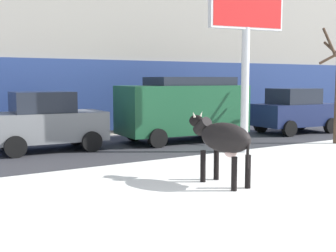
% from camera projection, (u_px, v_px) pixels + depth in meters
% --- Properties ---
extents(ground_plane, '(120.00, 120.00, 0.00)m').
position_uv_depth(ground_plane, '(280.00, 209.00, 7.88)').
color(ground_plane, white).
extents(road_strip, '(60.00, 5.60, 0.01)m').
position_uv_depth(road_strip, '(95.00, 149.00, 14.61)').
color(road_strip, '#333338').
rests_on(road_strip, ground).
extents(cow_black, '(0.67, 1.91, 1.54)m').
position_uv_depth(cow_black, '(223.00, 139.00, 9.58)').
color(cow_black, black).
rests_on(cow_black, ground).
extents(billboard, '(2.52, 0.58, 5.56)m').
position_uv_depth(billboard, '(247.00, 10.00, 13.49)').
color(billboard, silver).
rests_on(billboard, ground).
extents(car_grey_hatchback, '(3.62, 2.14, 1.86)m').
position_uv_depth(car_grey_hatchback, '(47.00, 122.00, 14.08)').
color(car_grey_hatchback, slate).
rests_on(car_grey_hatchback, ground).
extents(car_darkgreen_van, '(4.73, 2.39, 2.32)m').
position_uv_depth(car_darkgreen_van, '(183.00, 107.00, 16.19)').
color(car_darkgreen_van, '#194C2D').
rests_on(car_darkgreen_van, ground).
extents(car_navy_hatchback, '(3.62, 2.14, 1.86)m').
position_uv_depth(car_navy_hatchback, '(295.00, 111.00, 18.77)').
color(car_navy_hatchback, '#19234C').
rests_on(car_navy_hatchback, ground).
extents(pedestrian_by_cars, '(0.36, 0.24, 1.73)m').
position_uv_depth(pedestrian_by_cars, '(196.00, 109.00, 20.45)').
color(pedestrian_by_cars, '#282833').
rests_on(pedestrian_by_cars, ground).
extents(pedestrian_far_left, '(0.36, 0.24, 1.73)m').
position_uv_depth(pedestrian_far_left, '(114.00, 113.00, 18.25)').
color(pedestrian_far_left, '#282833').
rests_on(pedestrian_far_left, ground).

